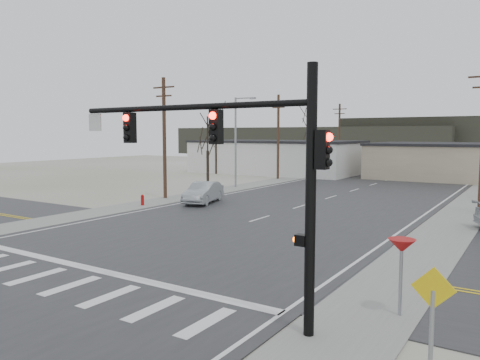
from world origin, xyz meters
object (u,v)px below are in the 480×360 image
object	(u,v)px
fire_hydrant	(142,200)
car_far_b	(426,162)
traffic_signal_mast	(248,160)
sedan_crossing	(203,192)
car_far_a	(430,168)

from	to	relation	value
fire_hydrant	car_far_b	distance (m)	57.72
traffic_signal_mast	sedan_crossing	xyz separation A→B (m)	(-15.05, 17.74, -3.81)
fire_hydrant	car_far_b	size ratio (longest dim) A/B	0.24
traffic_signal_mast	car_far_b	xyz separation A→B (m)	(-9.01, 71.20, -4.02)
traffic_signal_mast	car_far_a	distance (m)	56.18
car_far_a	car_far_b	size ratio (longest dim) A/B	1.51
sedan_crossing	car_far_b	world-z (taller)	sedan_crossing
car_far_a	traffic_signal_mast	bearing A→B (deg)	104.36
sedan_crossing	car_far_a	xyz separation A→B (m)	(9.56, 38.03, -0.03)
sedan_crossing	car_far_b	size ratio (longest dim) A/B	1.37
sedan_crossing	car_far_a	distance (m)	39.22
car_far_b	fire_hydrant	bearing A→B (deg)	-98.00
fire_hydrant	car_far_b	xyz separation A→B (m)	(9.08, 57.00, 0.21)
traffic_signal_mast	car_far_a	size ratio (longest dim) A/B	1.65
sedan_crossing	fire_hydrant	bearing A→B (deg)	-146.67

